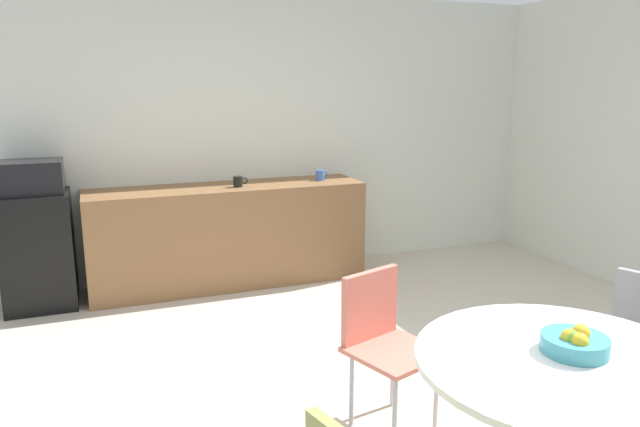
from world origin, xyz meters
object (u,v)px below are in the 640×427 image
Objects in this scene: round_table at (562,388)px; mug_green at (320,175)px; mini_fridge at (38,250)px; chair_coral at (382,331)px; mug_white at (238,181)px; fruit_bowl at (575,343)px; microwave at (31,177)px.

round_table is 3.51m from mug_green.
mug_green is at bearing -0.03° from mini_fridge.
mug_green is at bearing 76.13° from chair_coral.
mini_fridge is 7.29× the size of mug_white.
mini_fridge is at bearing 177.32° from mug_white.
mug_green is at bearing 86.05° from fruit_bowl.
microwave reaches higher than mug_green.
mini_fridge is 0.80× the size of round_table.
microwave is at bearing 0.00° from mini_fridge.
microwave is (0.00, 0.00, 0.60)m from mini_fridge.
microwave is 1.81× the size of fruit_bowl.
mini_fridge reaches higher than chair_coral.
fruit_bowl is at bearing -57.38° from mini_fridge.
mug_green reaches higher than round_table.
round_table is 9.13× the size of mug_green.
mug_white reaches higher than chair_coral.
mug_white and mug_green have the same top height.
mug_green is (2.45, -0.00, 0.48)m from mini_fridge.
fruit_bowl reaches higher than chair_coral.
microwave reaches higher than chair_coral.
round_table is 4.43× the size of fruit_bowl.
mug_green is at bearing 5.39° from mug_white.
fruit_bowl is (0.39, -0.93, 0.27)m from chair_coral.
microwave is at bearing 177.32° from mug_white.
round_table is at bearing -58.35° from mini_fridge.
microwave is 3.72× the size of mug_green.
mini_fridge reaches higher than fruit_bowl.
fruit_bowl is (2.21, -3.46, -0.28)m from microwave.
mini_fridge is 0.60m from microwave.
mini_fridge is 3.54× the size of fruit_bowl.
microwave reaches higher than mug_white.
chair_coral is (1.83, -2.53, -0.55)m from microwave.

